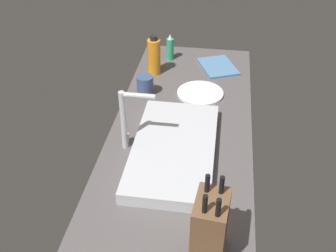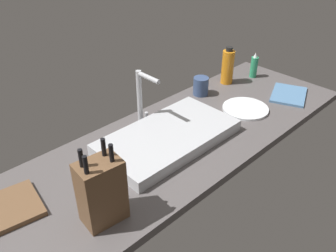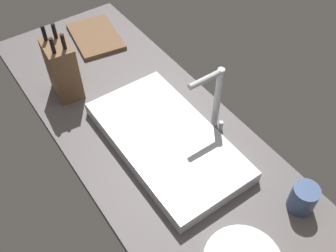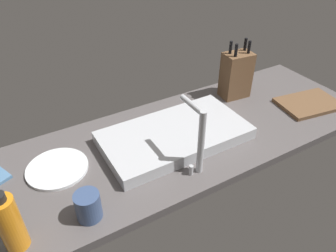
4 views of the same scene
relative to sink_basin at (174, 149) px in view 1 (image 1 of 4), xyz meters
The scene contains 9 objects.
countertop_slab 5.04cm from the sink_basin, 19.61° to the right, with size 188.01×59.33×3.50cm, color #514C4C.
sink_basin is the anchor object (origin of this frame).
faucet 22.34cm from the sink_basin, 83.96° to the left, with size 5.50×13.72×25.65cm.
knife_block 47.79cm from the sink_basin, 159.85° to the right, with size 14.23×10.56×28.08cm.
soap_bottle 81.78cm from the sink_basin, ahead, with size 4.03×4.03×14.62cm.
water_bottle 66.67cm from the sink_basin, 16.50° to the left, with size 6.61×6.61×20.58cm.
dinner_plate 46.50cm from the sink_basin, ahead, with size 22.15×22.15×1.20cm, color white.
dish_towel 75.59cm from the sink_basin, 10.42° to the right, with size 22.39×16.53×1.20cm, color teal.
ceramic_cup 46.92cm from the sink_basin, 24.60° to the left, with size 7.92×7.92×9.41cm, color #384C75.
Camera 1 is at (-123.83, -14.52, 106.69)cm, focal length 43.57 mm.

